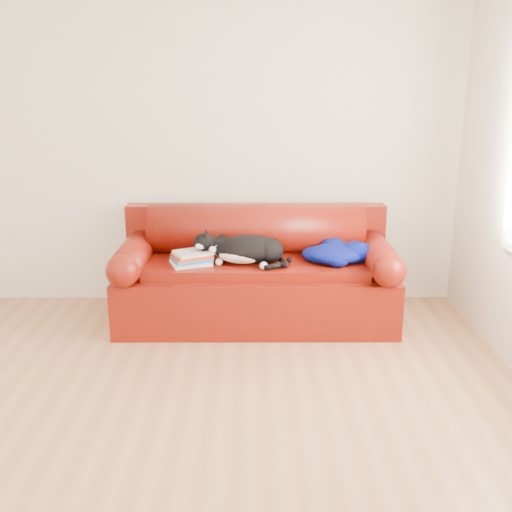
{
  "coord_description": "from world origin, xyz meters",
  "views": [
    {
      "loc": [
        0.57,
        -2.92,
        1.8
      ],
      "look_at": [
        0.58,
        1.35,
        0.56
      ],
      "focal_mm": 42.0,
      "sensor_mm": 36.0,
      "label": 1
    }
  ],
  "objects_px": {
    "cat": "(247,250)",
    "sofa_base": "(256,291)",
    "blanket": "(337,252)",
    "book_stack": "(192,258)"
  },
  "relations": [
    {
      "from": "cat",
      "to": "sofa_base",
      "type": "bearing_deg",
      "value": 72.94
    },
    {
      "from": "sofa_base",
      "to": "blanket",
      "type": "bearing_deg",
      "value": -6.11
    },
    {
      "from": "sofa_base",
      "to": "cat",
      "type": "height_order",
      "value": "cat"
    },
    {
      "from": "sofa_base",
      "to": "cat",
      "type": "bearing_deg",
      "value": -120.92
    },
    {
      "from": "sofa_base",
      "to": "book_stack",
      "type": "xyz_separation_m",
      "value": [
        -0.48,
        -0.14,
        0.31
      ]
    },
    {
      "from": "sofa_base",
      "to": "book_stack",
      "type": "distance_m",
      "value": 0.59
    },
    {
      "from": "sofa_base",
      "to": "blanket",
      "type": "height_order",
      "value": "blanket"
    },
    {
      "from": "book_stack",
      "to": "cat",
      "type": "xyz_separation_m",
      "value": [
        0.41,
        0.02,
        0.05
      ]
    },
    {
      "from": "sofa_base",
      "to": "cat",
      "type": "relative_size",
      "value": 2.94
    },
    {
      "from": "sofa_base",
      "to": "blanket",
      "type": "relative_size",
      "value": 3.44
    }
  ]
}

